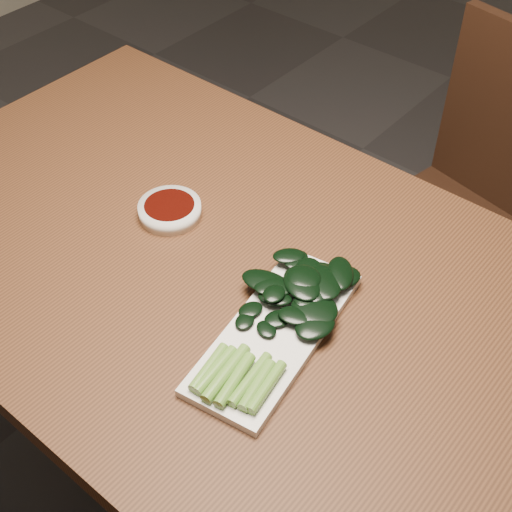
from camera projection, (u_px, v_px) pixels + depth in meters
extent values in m
plane|color=#302D2D|center=(244.00, 494.00, 1.68)|extent=(6.00, 6.00, 0.00)
cube|color=#4C2A15|center=(239.00, 281.00, 1.17)|extent=(1.40, 0.80, 0.04)
cylinder|color=#4C2A15|center=(144.00, 196.00, 1.91)|extent=(0.05, 0.05, 0.71)
cube|color=black|center=(450.00, 252.00, 1.65)|extent=(0.54, 0.54, 0.04)
cylinder|color=black|center=(321.00, 307.00, 1.82)|extent=(0.04, 0.04, 0.41)
cylinder|color=black|center=(441.00, 410.00, 1.60)|extent=(0.04, 0.04, 0.41)
cylinder|color=black|center=(426.00, 240.00, 2.00)|extent=(0.04, 0.04, 0.41)
cylinder|color=white|center=(170.00, 210.00, 1.24)|extent=(0.11, 0.11, 0.02)
cylinder|color=#330904|center=(169.00, 205.00, 1.23)|extent=(0.09, 0.09, 0.00)
cube|color=white|center=(275.00, 332.00, 1.05)|extent=(0.18, 0.34, 0.01)
cylinder|color=#649834|center=(209.00, 367.00, 0.99)|extent=(0.03, 0.09, 0.02)
cylinder|color=#649834|center=(215.00, 370.00, 0.99)|extent=(0.03, 0.09, 0.02)
cylinder|color=#649834|center=(226.00, 373.00, 0.98)|extent=(0.03, 0.10, 0.02)
cylinder|color=#649834|center=(235.00, 380.00, 0.97)|extent=(0.04, 0.09, 0.02)
cylinder|color=#649834|center=(250.00, 379.00, 0.97)|extent=(0.03, 0.10, 0.02)
cylinder|color=#649834|center=(257.00, 385.00, 0.97)|extent=(0.03, 0.09, 0.02)
cylinder|color=#649834|center=(267.00, 387.00, 0.97)|extent=(0.03, 0.09, 0.02)
ellipsoid|color=black|center=(309.00, 268.00, 1.12)|extent=(0.06, 0.06, 0.01)
ellipsoid|color=black|center=(315.00, 325.00, 1.04)|extent=(0.06, 0.07, 0.01)
ellipsoid|color=black|center=(274.00, 294.00, 1.07)|extent=(0.04, 0.04, 0.01)
ellipsoid|color=black|center=(295.00, 315.00, 1.05)|extent=(0.06, 0.05, 0.01)
ellipsoid|color=black|center=(322.00, 282.00, 1.09)|extent=(0.10, 0.09, 0.01)
ellipsoid|color=black|center=(302.00, 283.00, 1.09)|extent=(0.09, 0.08, 0.01)
ellipsoid|color=black|center=(335.00, 276.00, 1.11)|extent=(0.07, 0.07, 0.01)
ellipsoid|color=black|center=(305.00, 299.00, 1.07)|extent=(0.04, 0.04, 0.01)
ellipsoid|color=black|center=(340.00, 273.00, 1.11)|extent=(0.08, 0.08, 0.01)
ellipsoid|color=black|center=(316.00, 290.00, 1.08)|extent=(0.06, 0.07, 0.01)
ellipsoid|color=black|center=(270.00, 285.00, 1.09)|extent=(0.06, 0.06, 0.01)
ellipsoid|color=black|center=(289.00, 256.00, 1.14)|extent=(0.06, 0.06, 0.01)
ellipsoid|color=black|center=(296.00, 259.00, 1.13)|extent=(0.04, 0.05, 0.01)
ellipsoid|color=black|center=(267.00, 282.00, 1.09)|extent=(0.09, 0.06, 0.01)
ellipsoid|color=black|center=(314.00, 309.00, 1.06)|extent=(0.08, 0.08, 0.01)
ellipsoid|color=black|center=(277.00, 297.00, 1.08)|extent=(0.05, 0.05, 0.01)
ellipsoid|color=black|center=(275.00, 298.00, 1.08)|extent=(0.06, 0.05, 0.01)
ellipsoid|color=black|center=(303.00, 277.00, 1.09)|extent=(0.07, 0.07, 0.01)
ellipsoid|color=black|center=(325.00, 271.00, 1.13)|extent=(0.06, 0.05, 0.01)
ellipsoid|color=black|center=(336.00, 278.00, 1.11)|extent=(0.09, 0.10, 0.01)
ellipsoid|color=black|center=(251.00, 310.00, 1.07)|extent=(0.04, 0.05, 0.01)
ellipsoid|color=black|center=(266.00, 329.00, 1.04)|extent=(0.04, 0.04, 0.01)
ellipsoid|color=black|center=(245.00, 321.00, 1.05)|extent=(0.03, 0.04, 0.01)
ellipsoid|color=black|center=(278.00, 319.00, 1.05)|extent=(0.05, 0.05, 0.01)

